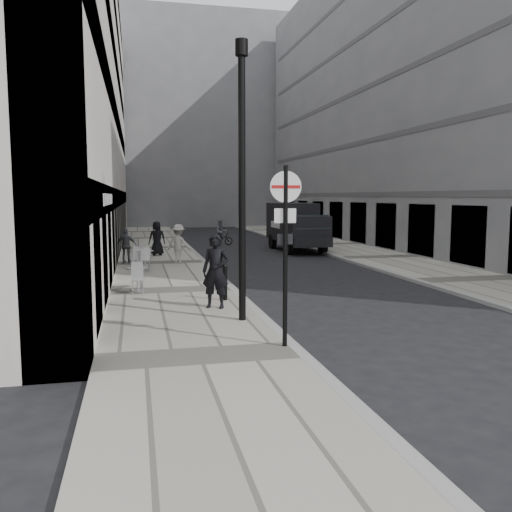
{
  "coord_description": "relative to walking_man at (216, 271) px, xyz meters",
  "views": [
    {
      "loc": [
        -3.15,
        -7.53,
        3.2
      ],
      "look_at": [
        0.38,
        8.33,
        1.4
      ],
      "focal_mm": 38.0,
      "sensor_mm": 36.0,
      "label": 1
    }
  ],
  "objects": [
    {
      "name": "pedestrian_c",
      "position": [
        -1.05,
        13.97,
        -0.14
      ],
      "size": [
        0.92,
        0.65,
        1.78
      ],
      "primitive_type": "imported",
      "rotation": [
        0.0,
        0.0,
        3.24
      ],
      "color": "black",
      "rests_on": "sidewalk"
    },
    {
      "name": "cafe_table_near",
      "position": [
        -2.11,
        3.22,
        -0.57
      ],
      "size": [
        0.7,
        1.58,
        0.9
      ],
      "color": "#B1B1B3",
      "rests_on": "sidewalk"
    },
    {
      "name": "panel_van",
      "position": [
        7.03,
        15.8,
        0.42
      ],
      "size": [
        2.24,
        5.94,
        2.79
      ],
      "rotation": [
        0.0,
        0.0,
        0.0
      ],
      "color": "black",
      "rests_on": "ground"
    },
    {
      "name": "pedestrian_b",
      "position": [
        -0.22,
        10.32,
        -0.13
      ],
      "size": [
        1.34,
        1.17,
        1.79
      ],
      "primitive_type": "imported",
      "rotation": [
        0.0,
        0.0,
        2.6
      ],
      "color": "#B0AAA2",
      "rests_on": "sidewalk"
    },
    {
      "name": "building_right",
      "position": [
        15.04,
        17.38,
        8.85
      ],
      "size": [
        6.0,
        45.0,
        20.0
      ],
      "primitive_type": "cube",
      "color": "gray",
      "rests_on": "ground"
    },
    {
      "name": "walking_man",
      "position": [
        0.0,
        0.0,
        0.0
      ],
      "size": [
        0.88,
        0.76,
        2.05
      ],
      "primitive_type": "imported",
      "rotation": [
        0.0,
        0.0,
        -0.42
      ],
      "color": "black",
      "rests_on": "sidewalk"
    },
    {
      "name": "ground",
      "position": [
        1.04,
        -7.12,
        -1.15
      ],
      "size": [
        120.0,
        120.0,
        0.0
      ],
      "primitive_type": "plane",
      "color": "black",
      "rests_on": "ground"
    },
    {
      "name": "bollard_far",
      "position": [
        0.44,
        1.06,
        -0.53
      ],
      "size": [
        0.13,
        0.13,
        1.0
      ],
      "primitive_type": "cylinder",
      "color": "black",
      "rests_on": "sidewalk"
    },
    {
      "name": "sidewalk",
      "position": [
        -0.96,
        10.88,
        -1.09
      ],
      "size": [
        4.0,
        60.0,
        0.12
      ],
      "primitive_type": "cube",
      "color": "#A7A397",
      "rests_on": "ground"
    },
    {
      "name": "building_left",
      "position": [
        -4.96,
        17.38,
        7.85
      ],
      "size": [
        4.0,
        45.0,
        18.0
      ],
      "primitive_type": "cube",
      "color": "silver",
      "rests_on": "ground"
    },
    {
      "name": "cafe_table_far",
      "position": [
        -1.76,
        8.62,
        -0.56
      ],
      "size": [
        0.72,
        1.63,
        0.93
      ],
      "color": "silver",
      "rests_on": "sidewalk"
    },
    {
      "name": "cyclist",
      "position": [
        3.31,
        20.33,
        -0.49
      ],
      "size": [
        1.59,
        0.66,
        1.67
      ],
      "rotation": [
        0.0,
        0.0,
        0.08
      ],
      "color": "black",
      "rests_on": "ground"
    },
    {
      "name": "building_far",
      "position": [
        2.54,
        48.88,
        9.85
      ],
      "size": [
        24.0,
        16.0,
        22.0
      ],
      "primitive_type": "cube",
      "color": "gray",
      "rests_on": "ground"
    },
    {
      "name": "bollard_near",
      "position": [
        0.67,
        3.5,
        -0.52
      ],
      "size": [
        0.14,
        0.14,
        1.01
      ],
      "primitive_type": "cylinder",
      "color": "black",
      "rests_on": "sidewalk"
    },
    {
      "name": "sign_post",
      "position": [
        0.84,
        -4.12,
        1.34
      ],
      "size": [
        0.63,
        0.13,
        3.69
      ],
      "rotation": [
        0.0,
        0.0,
        -0.11
      ],
      "color": "black",
      "rests_on": "sidewalk"
    },
    {
      "name": "far_sidewalk",
      "position": [
        10.04,
        10.88,
        -1.09
      ],
      "size": [
        4.0,
        60.0,
        0.12
      ],
      "primitive_type": "cube",
      "color": "#A7A397",
      "rests_on": "ground"
    },
    {
      "name": "lamppost",
      "position": [
        0.44,
        -1.6,
        2.74
      ],
      "size": [
        0.3,
        0.3,
        6.77
      ],
      "color": "black",
      "rests_on": "sidewalk"
    },
    {
      "name": "pedestrian_a",
      "position": [
        -2.56,
        11.05,
        -0.23
      ],
      "size": [
        0.98,
        0.5,
        1.6
      ],
      "primitive_type": "imported",
      "rotation": [
        0.0,
        0.0,
        3.02
      ],
      "color": "slate",
      "rests_on": "sidewalk"
    },
    {
      "name": "cafe_table_mid",
      "position": [
        -2.08,
        9.25,
        -0.58
      ],
      "size": [
        0.68,
        1.54,
        0.87
      ],
      "color": "silver",
      "rests_on": "sidewalk"
    }
  ]
}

